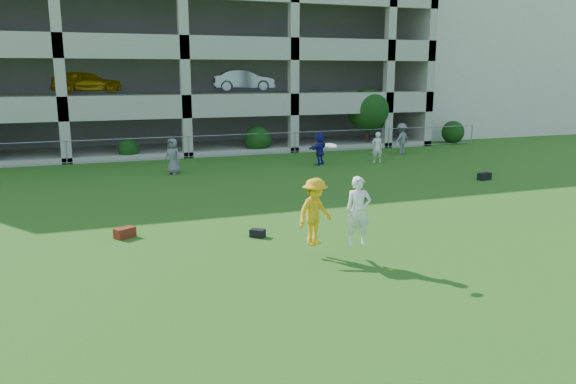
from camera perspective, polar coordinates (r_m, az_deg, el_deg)
name	(u,v)px	position (r m, az deg, el deg)	size (l,w,h in m)	color
ground	(345,281)	(12.41, 5.81, -9.00)	(100.00, 100.00, 0.00)	#235114
stucco_building	(455,65)	(47.59, 16.60, 12.25)	(16.00, 14.00, 10.00)	beige
bystander_c	(173,156)	(25.47, -11.62, 3.58)	(0.78, 0.51, 1.59)	slate
bystander_d	(320,149)	(27.52, 3.23, 4.42)	(1.48, 0.47, 1.59)	navy
bystander_e	(377,147)	(28.46, 9.04, 4.50)	(0.56, 0.37, 1.54)	silver
bystander_f	(401,139)	(31.73, 11.45, 5.32)	(1.10, 0.63, 1.70)	slate
bag_red_a	(125,233)	(16.06, -16.25, -3.99)	(0.55, 0.30, 0.28)	#56190E
bag_black_b	(258,233)	(15.51, -3.11, -4.19)	(0.40, 0.25, 0.22)	black
crate_d	(360,195)	(20.28, 7.30, -0.27)	(0.35, 0.35, 0.30)	black
bag_black_e	(484,176)	(25.08, 19.32, 1.51)	(0.60, 0.30, 0.30)	black
bag_green_g	(317,186)	(21.71, 2.98, 0.56)	(0.50, 0.30, 0.25)	#163A15
frisbee_contest	(326,212)	(13.54, 3.86, -1.99)	(1.73, 1.58, 2.54)	#F6A815
parking_garage	(161,48)	(38.47, -12.74, 14.12)	(30.00, 14.00, 12.00)	#9E998C
fence	(188,147)	(30.09, -10.08, 4.56)	(36.06, 0.06, 1.20)	gray
shrub_row	(267,126)	(31.76, -2.14, 6.75)	(34.38, 2.52, 3.50)	#163D11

